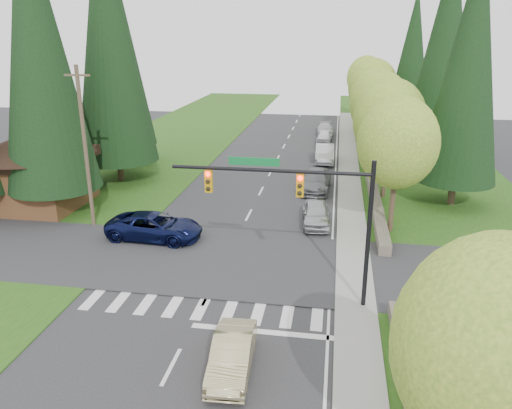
% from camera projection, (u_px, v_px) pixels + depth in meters
% --- Properties ---
extents(ground, '(120.00, 120.00, 0.00)m').
position_uv_depth(ground, '(179.00, 351.00, 19.45)').
color(ground, '#28282B').
rests_on(ground, ground).
extents(grass_east, '(14.00, 110.00, 0.06)m').
position_uv_depth(grass_east, '(436.00, 203.00, 36.12)').
color(grass_east, '#234813').
rests_on(grass_east, ground).
extents(grass_west, '(14.00, 110.00, 0.06)m').
position_uv_depth(grass_west, '(99.00, 187.00, 40.07)').
color(grass_west, '#234813').
rests_on(grass_west, ground).
extents(cross_street, '(120.00, 8.00, 0.10)m').
position_uv_depth(cross_street, '(224.00, 262.00, 26.91)').
color(cross_street, '#28282B').
rests_on(cross_street, ground).
extents(sidewalk_east, '(1.80, 80.00, 0.13)m').
position_uv_depth(sidewalk_east, '(350.00, 191.00, 38.90)').
color(sidewalk_east, gray).
rests_on(sidewalk_east, ground).
extents(curb_east, '(0.20, 80.00, 0.13)m').
position_uv_depth(curb_east, '(339.00, 190.00, 39.03)').
color(curb_east, gray).
rests_on(curb_east, ground).
extents(stone_wall_north, '(0.70, 40.00, 0.70)m').
position_uv_depth(stone_wall_north, '(368.00, 163.00, 46.01)').
color(stone_wall_north, '#4C4438').
rests_on(stone_wall_north, ground).
extents(traffic_signal, '(8.70, 0.37, 6.80)m').
position_uv_depth(traffic_signal, '(304.00, 199.00, 21.35)').
color(traffic_signal, black).
rests_on(traffic_signal, ground).
extents(brown_building, '(8.40, 8.40, 5.40)m').
position_uv_depth(brown_building, '(35.00, 163.00, 34.70)').
color(brown_building, '#4C2D19').
rests_on(brown_building, ground).
extents(utility_pole, '(1.60, 0.24, 10.00)m').
position_uv_depth(utility_pole, '(85.00, 147.00, 30.41)').
color(utility_pole, '#473828').
rests_on(utility_pole, ground).
extents(decid_tree_0, '(4.80, 4.80, 8.37)m').
position_uv_depth(decid_tree_0, '(398.00, 143.00, 29.28)').
color(decid_tree_0, '#38281C').
rests_on(decid_tree_0, ground).
extents(decid_tree_1, '(5.20, 5.20, 8.80)m').
position_uv_depth(decid_tree_1, '(389.00, 120.00, 35.73)').
color(decid_tree_1, '#38281C').
rests_on(decid_tree_1, ground).
extents(decid_tree_2, '(5.00, 5.00, 8.82)m').
position_uv_depth(decid_tree_2, '(380.00, 105.00, 42.25)').
color(decid_tree_2, '#38281C').
rests_on(decid_tree_2, ground).
extents(decid_tree_3, '(5.00, 5.00, 8.55)m').
position_uv_depth(decid_tree_3, '(375.00, 98.00, 48.85)').
color(decid_tree_3, '#38281C').
rests_on(decid_tree_3, ground).
extents(decid_tree_4, '(5.40, 5.40, 9.18)m').
position_uv_depth(decid_tree_4, '(373.00, 87.00, 55.23)').
color(decid_tree_4, '#38281C').
rests_on(decid_tree_4, ground).
extents(decid_tree_5, '(4.80, 4.80, 8.30)m').
position_uv_depth(decid_tree_5, '(367.00, 85.00, 61.97)').
color(decid_tree_5, '#38281C').
rests_on(decid_tree_5, ground).
extents(decid_tree_6, '(5.20, 5.20, 8.86)m').
position_uv_depth(decid_tree_6, '(366.00, 78.00, 68.38)').
color(decid_tree_6, '#38281C').
rests_on(decid_tree_6, ground).
extents(decid_tree_south, '(4.60, 4.60, 7.92)m').
position_uv_depth(decid_tree_south, '(499.00, 351.00, 10.71)').
color(decid_tree_south, '#38281C').
rests_on(decid_tree_south, ground).
extents(conifer_w_a, '(6.12, 6.12, 19.80)m').
position_uv_depth(conifer_w_a, '(38.00, 49.00, 30.96)').
color(conifer_w_a, '#38281C').
rests_on(conifer_w_a, ground).
extents(conifer_w_b, '(5.44, 5.44, 17.80)m').
position_uv_depth(conifer_w_b, '(33.00, 62.00, 35.48)').
color(conifer_w_b, '#38281C').
rests_on(conifer_w_b, ground).
extents(conifer_w_c, '(6.46, 6.46, 20.80)m').
position_uv_depth(conifer_w_c, '(108.00, 39.00, 38.11)').
color(conifer_w_c, '#38281C').
rests_on(conifer_w_c, ground).
extents(conifer_w_e, '(5.78, 5.78, 18.80)m').
position_uv_depth(conifer_w_e, '(118.00, 50.00, 44.34)').
color(conifer_w_e, '#38281C').
rests_on(conifer_w_e, ground).
extents(conifer_e_a, '(5.44, 5.44, 17.80)m').
position_uv_depth(conifer_e_a, '(469.00, 64.00, 32.78)').
color(conifer_e_a, '#38281C').
rests_on(conifer_e_a, ground).
extents(conifer_e_b, '(6.12, 6.12, 19.80)m').
position_uv_depth(conifer_e_b, '(446.00, 44.00, 45.36)').
color(conifer_e_b, '#38281C').
rests_on(conifer_e_b, ground).
extents(conifer_e_c, '(5.10, 5.10, 16.80)m').
position_uv_depth(conifer_e_c, '(412.00, 55.00, 59.06)').
color(conifer_e_c, '#38281C').
rests_on(conifer_e_c, ground).
extents(sedan_champagne, '(1.66, 4.14, 1.34)m').
position_uv_depth(sedan_champagne, '(232.00, 355.00, 18.11)').
color(sedan_champagne, tan).
rests_on(sedan_champagne, ground).
extents(suv_navy, '(5.82, 2.92, 1.58)m').
position_uv_depth(suv_navy, '(155.00, 227.00, 29.75)').
color(suv_navy, '#0A0F34').
rests_on(suv_navy, ground).
extents(parked_car_a, '(2.08, 4.41, 1.46)m').
position_uv_depth(parked_car_a, '(316.00, 214.00, 32.01)').
color(parked_car_a, '#B2B3B7').
rests_on(parked_car_a, ground).
extents(parked_car_b, '(2.45, 5.44, 1.55)m').
position_uv_depth(parked_car_b, '(316.00, 180.00, 39.08)').
color(parked_car_b, slate).
rests_on(parked_car_b, ground).
extents(parked_car_c, '(1.86, 4.97, 1.62)m').
position_uv_depth(parked_car_c, '(325.00, 154.00, 47.56)').
color(parked_car_c, silver).
rests_on(parked_car_c, ground).
extents(parked_car_d, '(1.81, 3.88, 1.29)m').
position_uv_depth(parked_car_d, '(325.00, 136.00, 56.48)').
color(parked_car_d, white).
rests_on(parked_car_d, ground).
extents(parked_car_e, '(2.08, 4.61, 1.31)m').
position_uv_depth(parked_car_e, '(325.00, 129.00, 60.60)').
color(parked_car_e, '#B8B7BD').
rests_on(parked_car_e, ground).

